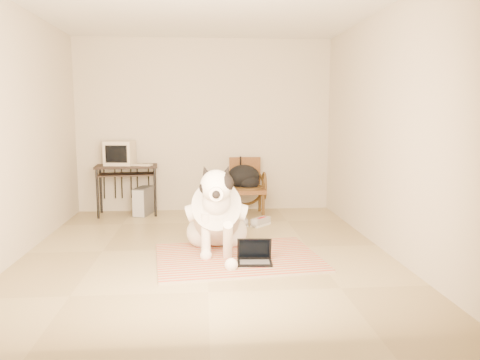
{
  "coord_description": "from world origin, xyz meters",
  "views": [
    {
      "loc": [
        -0.03,
        -5.2,
        1.53
      ],
      "look_at": [
        0.38,
        0.02,
        0.79
      ],
      "focal_mm": 35.0,
      "sensor_mm": 36.0,
      "label": 1
    }
  ],
  "objects": [
    {
      "name": "crt_monitor",
      "position": [
        -1.29,
        2.02,
        0.95
      ],
      "size": [
        0.45,
        0.43,
        0.37
      ],
      "color": "beige",
      "rests_on": "computer_desk"
    },
    {
      "name": "pc_tower",
      "position": [
        -0.95,
        1.94,
        0.21
      ],
      "size": [
        0.29,
        0.48,
        0.42
      ],
      "color": "#4E4E51",
      "rests_on": "floor"
    },
    {
      "name": "sneaker_right",
      "position": [
        0.76,
        1.08,
        0.05
      ],
      "size": [
        0.31,
        0.32,
        0.11
      ],
      "color": "white",
      "rests_on": "floor"
    },
    {
      "name": "computer_desk",
      "position": [
        -1.19,
        1.95,
        0.66
      ],
      "size": [
        0.96,
        0.6,
        0.76
      ],
      "color": "black",
      "rests_on": "floor"
    },
    {
      "name": "dog",
      "position": [
        0.11,
        -0.15,
        0.42
      ],
      "size": [
        0.7,
        1.47,
        1.06
      ],
      "color": "white",
      "rests_on": "rug"
    },
    {
      "name": "floor",
      "position": [
        0.0,
        0.0,
        0.0
      ],
      "size": [
        4.5,
        4.5,
        0.0
      ],
      "primitive_type": "plane",
      "color": "tan",
      "rests_on": "ground"
    },
    {
      "name": "backpack",
      "position": [
        0.6,
        1.86,
        0.57
      ],
      "size": [
        0.5,
        0.44,
        0.37
      ],
      "color": "black",
      "rests_on": "rattan_chair"
    },
    {
      "name": "wall_left",
      "position": [
        -2.0,
        0.0,
        1.35
      ],
      "size": [
        0.0,
        4.5,
        4.5
      ],
      "primitive_type": "plane",
      "rotation": [
        1.57,
        0.0,
        1.57
      ],
      "color": "beige",
      "rests_on": "floor"
    },
    {
      "name": "laptop",
      "position": [
        0.49,
        -0.59,
        0.08
      ],
      "size": [
        0.37,
        0.28,
        0.25
      ],
      "color": "black",
      "rests_on": "rug"
    },
    {
      "name": "rug",
      "position": [
        0.33,
        -0.37,
        0.01
      ],
      "size": [
        1.84,
        1.49,
        0.02
      ],
      "color": "red",
      "rests_on": "floor"
    },
    {
      "name": "desk_keyboard",
      "position": [
        -0.98,
        1.89,
        0.78
      ],
      "size": [
        0.39,
        0.22,
        0.02
      ],
      "primitive_type": "cube",
      "rotation": [
        0.0,
        0.0,
        -0.25
      ],
      "color": "beige",
      "rests_on": "computer_desk"
    },
    {
      "name": "wall_front",
      "position": [
        0.0,
        -2.25,
        1.35
      ],
      "size": [
        4.5,
        0.0,
        4.5
      ],
      "primitive_type": "plane",
      "rotation": [
        -1.57,
        0.0,
        0.0
      ],
      "color": "beige",
      "rests_on": "floor"
    },
    {
      "name": "sneaker_left",
      "position": [
        0.51,
        1.15,
        0.04
      ],
      "size": [
        0.13,
        0.28,
        0.1
      ],
      "color": "white",
      "rests_on": "floor"
    },
    {
      "name": "wall_back",
      "position": [
        0.0,
        2.25,
        1.35
      ],
      "size": [
        4.5,
        0.0,
        4.5
      ],
      "primitive_type": "plane",
      "rotation": [
        1.57,
        0.0,
        0.0
      ],
      "color": "beige",
      "rests_on": "floor"
    },
    {
      "name": "wall_right",
      "position": [
        2.0,
        0.0,
        1.35
      ],
      "size": [
        0.0,
        4.5,
        4.5
      ],
      "primitive_type": "plane",
      "rotation": [
        1.57,
        0.0,
        -1.57
      ],
      "color": "beige",
      "rests_on": "floor"
    },
    {
      "name": "ceiling",
      "position": [
        0.0,
        0.0,
        2.7
      ],
      "size": [
        4.5,
        4.5,
        0.0
      ],
      "primitive_type": "plane",
      "rotation": [
        3.14,
        0.0,
        0.0
      ],
      "color": "silver",
      "rests_on": "wall_back"
    },
    {
      "name": "rattan_chair",
      "position": [
        0.62,
        1.86,
        0.43
      ],
      "size": [
        0.57,
        0.55,
        0.86
      ],
      "color": "brown",
      "rests_on": "floor"
    }
  ]
}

